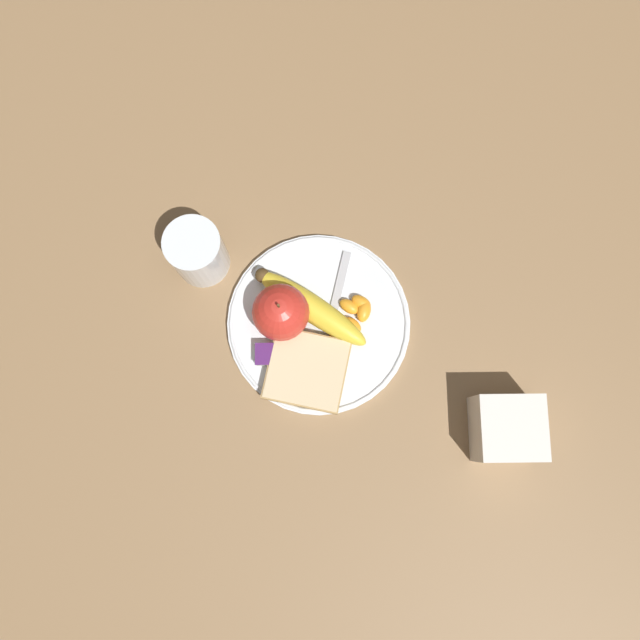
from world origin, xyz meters
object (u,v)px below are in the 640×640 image
at_px(plate, 320,323).
at_px(condiment_caddy, 508,428).
at_px(juice_glass, 199,253).
at_px(fork, 331,325).
at_px(banana, 311,307).
at_px(bread_slice, 308,370).
at_px(apple, 282,312).
at_px(jam_packet, 270,355).

xyz_separation_m(plate, condiment_caddy, (-0.26, 0.15, 0.03)).
relative_size(juice_glass, fork, 0.51).
bearing_deg(juice_glass, plate, 150.57).
relative_size(banana, condiment_caddy, 1.96).
height_order(plate, bread_slice, bread_slice).
distance_m(plate, apple, 0.07).
distance_m(plate, fork, 0.02).
xyz_separation_m(fork, condiment_caddy, (-0.24, 0.15, 0.02)).
bearing_deg(condiment_caddy, banana, -32.91).
height_order(juice_glass, banana, juice_glass).
height_order(plate, condiment_caddy, condiment_caddy).
distance_m(bread_slice, fork, 0.07).
distance_m(banana, jam_packet, 0.09).
bearing_deg(bread_slice, condiment_caddy, 162.84).
height_order(banana, condiment_caddy, condiment_caddy).
distance_m(plate, jam_packet, 0.09).
bearing_deg(jam_packet, banana, -131.39).
bearing_deg(plate, juice_glass, -29.43).
bearing_deg(banana, jam_packet, 48.61).
bearing_deg(fork, jam_packet, -49.60).
relative_size(apple, bread_slice, 0.69).
height_order(juice_glass, apple, apple).
relative_size(plate, condiment_caddy, 3.00).
xyz_separation_m(juice_glass, fork, (-0.19, 0.10, -0.03)).
distance_m(apple, jam_packet, 0.06).
bearing_deg(banana, juice_glass, -26.01).
height_order(juice_glass, condiment_caddy, juice_glass).
bearing_deg(banana, plate, 122.71).
bearing_deg(bread_slice, juice_glass, -47.28).
bearing_deg(fork, bread_slice, -13.45).
relative_size(juice_glass, apple, 1.07).
xyz_separation_m(banana, bread_slice, (0.01, 0.09, -0.01)).
bearing_deg(plate, fork, 166.73).
xyz_separation_m(plate, bread_slice, (0.02, 0.07, 0.02)).
relative_size(apple, jam_packet, 2.35).
height_order(fork, jam_packet, jam_packet).
distance_m(fork, jam_packet, 0.10).
relative_size(apple, fork, 0.47).
bearing_deg(condiment_caddy, apple, -27.67).
bearing_deg(juice_glass, condiment_caddy, 149.55).
bearing_deg(condiment_caddy, bread_slice, -17.16).
xyz_separation_m(fork, jam_packet, (0.09, 0.04, 0.01)).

